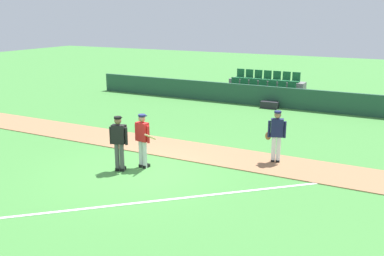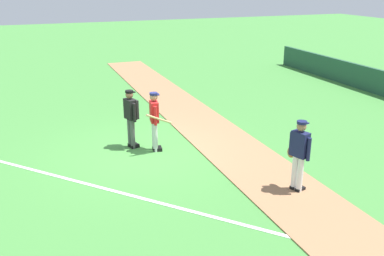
% 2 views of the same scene
% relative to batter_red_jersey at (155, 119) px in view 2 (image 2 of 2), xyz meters
% --- Properties ---
extents(ground_plane, '(80.00, 80.00, 0.00)m').
position_rel_batter_red_jersey_xyz_m(ground_plane, '(-0.00, -0.33, -0.97)').
color(ground_plane, '#42843A').
extents(infield_dirt_path, '(28.00, 2.02, 0.03)m').
position_rel_batter_red_jersey_xyz_m(infield_dirt_path, '(-0.00, 2.18, -0.95)').
color(infield_dirt_path, '#9E704C').
rests_on(infield_dirt_path, ground).
extents(foul_line_chalk, '(8.97, 8.12, 0.01)m').
position_rel_batter_red_jersey_xyz_m(foul_line_chalk, '(3.00, -0.83, -0.96)').
color(foul_line_chalk, white).
rests_on(foul_line_chalk, ground).
extents(batter_red_jersey, '(0.65, 0.80, 1.76)m').
position_rel_batter_red_jersey_xyz_m(batter_red_jersey, '(0.00, 0.00, 0.00)').
color(batter_red_jersey, silver).
rests_on(batter_red_jersey, ground).
extents(umpire_home_plate, '(0.57, 0.38, 1.76)m').
position_rel_batter_red_jersey_xyz_m(umpire_home_plate, '(-0.50, -0.57, 0.03)').
color(umpire_home_plate, '#4C4C4C').
rests_on(umpire_home_plate, ground).
extents(runner_navy_jersey, '(0.67, 0.39, 1.76)m').
position_rel_batter_red_jersey_xyz_m(runner_navy_jersey, '(3.62, 2.41, -0.01)').
color(runner_navy_jersey, white).
rests_on(runner_navy_jersey, ground).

